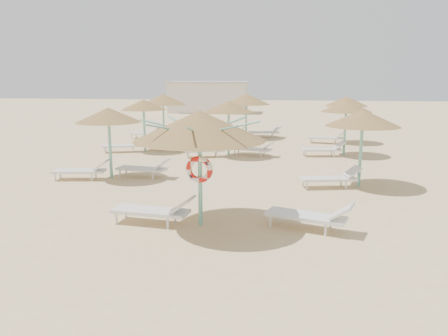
# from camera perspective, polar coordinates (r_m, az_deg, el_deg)

# --- Properties ---
(ground) EXTENTS (120.00, 120.00, 0.00)m
(ground) POSITION_cam_1_polar(r_m,az_deg,el_deg) (11.69, -1.29, -6.94)
(ground) COLOR #D1B57F
(ground) RESTS_ON ground
(main_palapa) EXTENTS (3.30, 3.30, 2.95)m
(main_palapa) POSITION_cam_1_polar(r_m,az_deg,el_deg) (10.84, -3.21, 5.49)
(main_palapa) COLOR #6AB7A7
(main_palapa) RESTS_ON ground
(lounger_main_a) EXTENTS (2.23, 0.92, 0.79)m
(lounger_main_a) POSITION_cam_1_polar(r_m,az_deg,el_deg) (11.48, -8.92, -5.47)
(lounger_main_a) COLOR silver
(lounger_main_a) RESTS_ON ground
(lounger_main_b) EXTENTS (2.23, 1.31, 0.78)m
(lounger_main_b) POSITION_cam_1_polar(r_m,az_deg,el_deg) (11.15, 11.34, -6.11)
(lounger_main_b) COLOR silver
(lounger_main_b) RESTS_ON ground
(palapa_field) EXTENTS (20.33, 14.44, 2.73)m
(palapa_field) POSITION_cam_1_polar(r_m,az_deg,el_deg) (21.79, 4.29, 7.93)
(palapa_field) COLOR #6AB7A7
(palapa_field) RESTS_ON ground
(service_hut) EXTENTS (8.40, 4.40, 3.25)m
(service_hut) POSITION_cam_1_polar(r_m,az_deg,el_deg) (46.63, -2.04, 9.28)
(service_hut) COLOR silver
(service_hut) RESTS_ON ground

